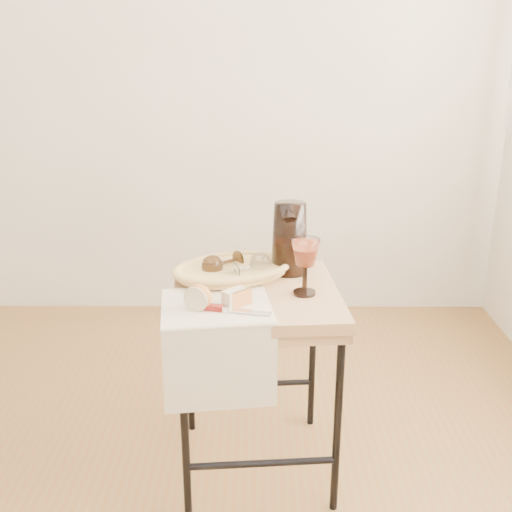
# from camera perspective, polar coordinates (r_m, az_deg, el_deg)

# --- Properties ---
(wall_back) EXTENTS (3.60, 0.00, 2.70)m
(wall_back) POSITION_cam_1_polar(r_m,az_deg,el_deg) (3.12, -10.70, 18.62)
(wall_back) COLOR beige
(wall_back) RESTS_ON ground
(side_table) EXTENTS (0.55, 0.55, 0.65)m
(side_table) POSITION_cam_1_polar(r_m,az_deg,el_deg) (2.03, 0.00, -11.77)
(side_table) COLOR brown
(side_table) RESTS_ON floor
(tea_towel) EXTENTS (0.35, 0.32, 0.01)m
(tea_towel) POSITION_cam_1_polar(r_m,az_deg,el_deg) (1.77, -3.77, -4.70)
(tea_towel) COLOR #FCEFCF
(tea_towel) RESTS_ON side_table
(bread_basket) EXTENTS (0.42, 0.37, 0.04)m
(bread_basket) POSITION_cam_1_polar(r_m,az_deg,el_deg) (1.97, -2.17, -1.49)
(bread_basket) COLOR gold
(bread_basket) RESTS_ON side_table
(goblet_lying_a) EXTENTS (0.13, 0.13, 0.07)m
(goblet_lying_a) POSITION_cam_1_polar(r_m,az_deg,el_deg) (1.98, -3.07, -0.64)
(goblet_lying_a) COLOR brown
(goblet_lying_a) RESTS_ON bread_basket
(goblet_lying_b) EXTENTS (0.14, 0.13, 0.07)m
(goblet_lying_b) POSITION_cam_1_polar(r_m,az_deg,el_deg) (1.94, -0.65, -1.00)
(goblet_lying_b) COLOR white
(goblet_lying_b) RESTS_ON bread_basket
(pitcher) EXTENTS (0.19, 0.26, 0.28)m
(pitcher) POSITION_cam_1_polar(r_m,az_deg,el_deg) (1.99, 3.18, 1.70)
(pitcher) COLOR black
(pitcher) RESTS_ON side_table
(wine_goblet) EXTENTS (0.11, 0.11, 0.18)m
(wine_goblet) POSITION_cam_1_polar(r_m,az_deg,el_deg) (1.82, 4.64, -1.00)
(wine_goblet) COLOR white
(wine_goblet) RESTS_ON side_table
(apple_half) EXTENTS (0.09, 0.07, 0.07)m
(apple_half) POSITION_cam_1_polar(r_m,az_deg,el_deg) (1.73, -5.38, -3.82)
(apple_half) COLOR red
(apple_half) RESTS_ON tea_towel
(apple_wedge) EXTENTS (0.08, 0.08, 0.05)m
(apple_wedge) POSITION_cam_1_polar(r_m,az_deg,el_deg) (1.75, -1.98, -3.93)
(apple_wedge) COLOR beige
(apple_wedge) RESTS_ON tea_towel
(table_knife) EXTENTS (0.22, 0.07, 0.02)m
(table_knife) POSITION_cam_1_polar(r_m,az_deg,el_deg) (1.72, -2.56, -4.99)
(table_knife) COLOR silver
(table_knife) RESTS_ON tea_towel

